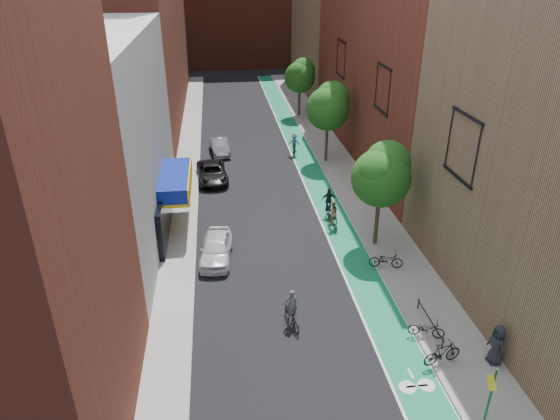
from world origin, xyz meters
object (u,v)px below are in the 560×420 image
object	(u,v)px
cyclist_lane_mid	(329,206)
cyclist_lane_far	(294,146)
pedestrian	(497,345)
cyclist_lead	(292,314)
parked_car_black	(212,173)
parked_car_silver	(220,146)
cyclist_lane_near	(332,217)
parked_car_white	(216,248)

from	to	relation	value
cyclist_lane_mid	cyclist_lane_far	world-z (taller)	cyclist_lane_mid
cyclist_lane_mid	pedestrian	world-z (taller)	pedestrian
cyclist_lead	pedestrian	xyz separation A→B (m)	(8.03, -3.63, 0.45)
cyclist_lane_mid	parked_car_black	bearing A→B (deg)	-37.16
parked_car_black	parked_car_silver	bearing A→B (deg)	78.91
cyclist_lane_mid	cyclist_lane_far	bearing A→B (deg)	-81.92
cyclist_lead	cyclist_lane_near	bearing A→B (deg)	-125.74
parked_car_silver	cyclist_lane_near	size ratio (longest dim) A/B	2.12
cyclist_lead	parked_car_white	bearing A→B (deg)	-73.70
cyclist_lead	cyclist_lane_near	xyz separation A→B (m)	(3.95, 8.97, 0.18)
parked_car_silver	cyclist_lane_mid	size ratio (longest dim) A/B	2.02
cyclist_lane_mid	pedestrian	size ratio (longest dim) A/B	1.08
cyclist_lane_far	cyclist_lead	bearing A→B (deg)	94.69
cyclist_lead	cyclist_lane_near	distance (m)	9.80
parked_car_black	cyclist_lead	bearing A→B (deg)	-83.23
cyclist_lead	cyclist_lane_near	world-z (taller)	cyclist_lane_near
parked_car_silver	cyclist_lane_far	bearing A→B (deg)	-17.80
parked_car_silver	cyclist_lane_mid	world-z (taller)	cyclist_lane_mid
parked_car_white	parked_car_black	size ratio (longest dim) A/B	0.88
parked_car_silver	cyclist_lane_far	distance (m)	6.60
cyclist_lead	cyclist_lane_mid	size ratio (longest dim) A/B	0.95
parked_car_black	cyclist_lane_far	xyz separation A→B (m)	(7.16, 4.73, 0.19)
parked_car_silver	cyclist_lane_mid	bearing A→B (deg)	-68.09
parked_car_white	parked_car_black	distance (m)	11.53
cyclist_lead	cyclist_lane_mid	xyz separation A→B (m)	(4.10, 10.70, 0.13)
parked_car_white	pedestrian	xyz separation A→B (m)	(11.40, -9.91, 0.37)
parked_car_silver	pedestrian	bearing A→B (deg)	-74.25
parked_car_silver	cyclist_lane_mid	xyz separation A→B (m)	(6.93, -13.22, 0.09)
cyclist_lane_far	parked_car_white	bearing A→B (deg)	80.53
parked_car_white	cyclist_lead	bearing A→B (deg)	-55.82
parked_car_black	pedestrian	xyz separation A→B (m)	(11.56, -21.44, 0.42)
parked_car_silver	pedestrian	distance (m)	29.62
parked_car_silver	cyclist_lane_far	size ratio (longest dim) A/B	2.05
parked_car_black	parked_car_silver	world-z (taller)	parked_car_silver
pedestrian	cyclist_lane_near	bearing A→B (deg)	-163.91
parked_car_white	pedestrian	size ratio (longest dim) A/B	2.25
parked_car_black	parked_car_silver	size ratio (longest dim) A/B	1.18
parked_car_white	cyclist_lead	size ratio (longest dim) A/B	2.19
parked_car_white	cyclist_lane_far	world-z (taller)	cyclist_lane_far
parked_car_black	cyclist_lane_far	world-z (taller)	cyclist_lane_far
cyclist_lead	pedestrian	distance (m)	8.82
cyclist_lane_far	cyclist_lane_near	bearing A→B (deg)	105.20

